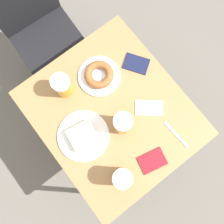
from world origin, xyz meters
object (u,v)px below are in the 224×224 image
(beer_mug_left, at_px, (62,86))
(beer_mug_right, at_px, (122,124))
(passport_near_edge, at_px, (136,64))
(passport_far_edge, at_px, (152,161))
(chair, at_px, (39,26))
(plate_with_cake, at_px, (83,136))
(fork, at_px, (176,134))
(beer_mug_center, at_px, (122,178))
(napkin_folded, at_px, (149,108))
(plate_with_donut, at_px, (99,75))

(beer_mug_left, height_order, beer_mug_right, same)
(passport_near_edge, distance_m, passport_far_edge, 0.49)
(chair, xyz_separation_m, plate_with_cake, (-0.18, -0.75, 0.23))
(plate_with_cake, xyz_separation_m, fork, (0.36, -0.27, -0.02))
(beer_mug_center, height_order, passport_far_edge, beer_mug_center)
(beer_mug_left, distance_m, beer_mug_right, 0.34)
(napkin_folded, bearing_deg, passport_near_edge, 66.51)
(beer_mug_left, xyz_separation_m, beer_mug_center, (-0.04, -0.51, 0.00))
(beer_mug_right, bearing_deg, fork, -46.78)
(plate_with_cake, relative_size, beer_mug_center, 1.80)
(plate_with_cake, height_order, beer_mug_center, beer_mug_center)
(beer_mug_left, relative_size, passport_far_edge, 0.98)
(plate_with_cake, xyz_separation_m, beer_mug_left, (0.07, 0.24, 0.05))
(beer_mug_left, height_order, beer_mug_center, same)
(napkin_folded, bearing_deg, beer_mug_center, -150.32)
(plate_with_donut, distance_m, passport_far_edge, 0.49)
(beer_mug_left, bearing_deg, plate_with_cake, -105.06)
(plate_with_donut, relative_size, beer_mug_left, 1.54)
(plate_with_cake, height_order, passport_far_edge, plate_with_cake)
(passport_near_edge, height_order, passport_far_edge, same)
(beer_mug_center, distance_m, passport_far_edge, 0.18)
(passport_near_edge, xyz_separation_m, passport_far_edge, (-0.25, -0.43, 0.00))
(beer_mug_center, relative_size, passport_near_edge, 0.91)
(chair, relative_size, plate_with_donut, 3.94)
(fork, xyz_separation_m, passport_near_edge, (0.07, 0.40, 0.00))
(fork, bearing_deg, chair, 100.27)
(plate_with_cake, xyz_separation_m, beer_mug_right, (0.18, -0.07, 0.05))
(beer_mug_center, bearing_deg, passport_near_edge, 44.26)
(napkin_folded, bearing_deg, chair, 101.03)
(plate_with_donut, relative_size, beer_mug_center, 1.54)
(passport_near_edge, bearing_deg, chair, 112.73)
(plate_with_donut, xyz_separation_m, fork, (0.12, -0.46, -0.02))
(chair, bearing_deg, napkin_folded, -76.16)
(beer_mug_right, bearing_deg, plate_with_donut, 75.85)
(chair, distance_m, fork, 1.05)
(chair, height_order, passport_far_edge, chair)
(chair, bearing_deg, beer_mug_left, -99.65)
(passport_far_edge, bearing_deg, plate_with_donut, 83.67)
(beer_mug_right, xyz_separation_m, passport_far_edge, (0.01, -0.22, -0.07))
(plate_with_cake, distance_m, beer_mug_center, 0.27)
(plate_with_cake, bearing_deg, beer_mug_center, -84.09)
(beer_mug_center, height_order, beer_mug_right, same)
(beer_mug_right, bearing_deg, napkin_folded, -4.86)
(plate_with_cake, relative_size, fork, 1.55)
(napkin_folded, bearing_deg, plate_with_donut, 108.81)
(plate_with_cake, distance_m, beer_mug_right, 0.20)
(beer_mug_center, xyz_separation_m, passport_far_edge, (0.16, -0.03, -0.07))
(plate_with_cake, bearing_deg, napkin_folded, -14.39)
(beer_mug_right, distance_m, passport_far_edge, 0.23)
(beer_mug_left, xyz_separation_m, napkin_folded, (0.27, -0.33, -0.07))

